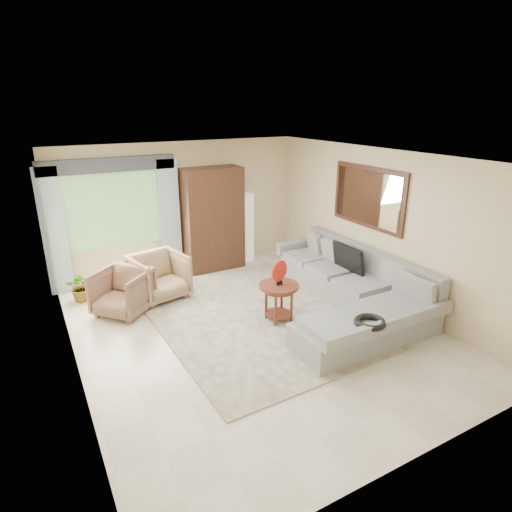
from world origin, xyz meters
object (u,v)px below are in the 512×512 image
tv_screen (348,258)px  potted_plant (81,286)px  coffee_table (279,302)px  sectional_sofa (351,293)px  armoire (213,219)px  armchair_left (123,292)px  floor_lamp (246,228)px  armchair_right (159,276)px

tv_screen → potted_plant: 4.70m
coffee_table → sectional_sofa: bearing=-10.3°
coffee_table → armoire: armoire is taller
armchair_left → floor_lamp: bearing=71.7°
tv_screen → coffee_table: 1.61m
sectional_sofa → floor_lamp: floor_lamp is taller
sectional_sofa → armoire: 3.24m
sectional_sofa → armchair_right: bearing=143.3°
armchair_left → armoire: (2.15, 1.20, 0.68)m
coffee_table → armchair_right: (-1.39, 1.76, 0.07)m
coffee_table → armoire: size_ratio=0.30×
coffee_table → armchair_left: size_ratio=0.76×
armoire → armchair_right: bearing=-148.0°
sectional_sofa → armchair_left: bearing=153.3°
armchair_left → coffee_table: bearing=13.6°
tv_screen → floor_lamp: floor_lamp is taller
tv_screen → armchair_left: bearing=161.0°
armchair_right → armoire: armoire is taller
armchair_right → floor_lamp: floor_lamp is taller
tv_screen → coffee_table: bearing=-172.4°
coffee_table → armchair_right: size_ratio=0.71×
sectional_sofa → armoire: armoire is taller
coffee_table → potted_plant: bearing=138.8°
armoire → floor_lamp: armoire is taller
coffee_table → armchair_left: bearing=145.1°
sectional_sofa → potted_plant: sectional_sofa is taller
sectional_sofa → potted_plant: (-3.92, 2.54, -0.02)m
sectional_sofa → armoire: bearing=113.1°
sectional_sofa → coffee_table: bearing=169.7°
tv_screen → armoire: 2.90m
armchair_right → potted_plant: (-1.24, 0.54, -0.14)m
tv_screen → floor_lamp: bearing=105.5°
tv_screen → potted_plant: tv_screen is taller
sectional_sofa → floor_lamp: size_ratio=2.31×
armoire → tv_screen: bearing=-58.6°
tv_screen → floor_lamp: (-0.70, 2.52, 0.03)m
armoire → potted_plant: bearing=-172.3°
armchair_right → armoire: bearing=20.1°
tv_screen → armchair_right: size_ratio=0.84×
armchair_left → potted_plant: (-0.53, 0.84, -0.11)m
potted_plant → coffee_table: bearing=-41.2°
potted_plant → armchair_right: bearing=-23.5°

